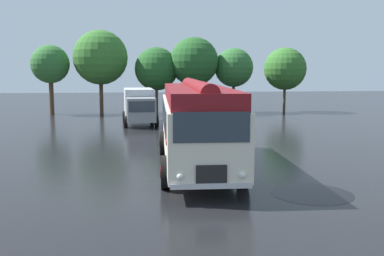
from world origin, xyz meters
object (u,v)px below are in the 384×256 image
object	(u,v)px
vintage_bus	(196,121)
car_near_left	(176,112)
box_van	(139,105)
car_mid_left	(218,113)

from	to	relation	value
vintage_bus	car_near_left	xyz separation A→B (m)	(0.41, 14.82, -1.05)
car_near_left	box_van	distance (m)	2.72
vintage_bus	car_mid_left	world-z (taller)	vintage_bus
car_mid_left	car_near_left	bearing A→B (deg)	160.68
vintage_bus	car_mid_left	bearing A→B (deg)	76.62
car_near_left	car_mid_left	xyz separation A→B (m)	(2.88, -1.01, 0.00)
car_near_left	box_van	bearing A→B (deg)	176.18
box_van	vintage_bus	bearing A→B (deg)	-81.44
car_mid_left	box_van	world-z (taller)	box_van
car_near_left	box_van	world-z (taller)	box_van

